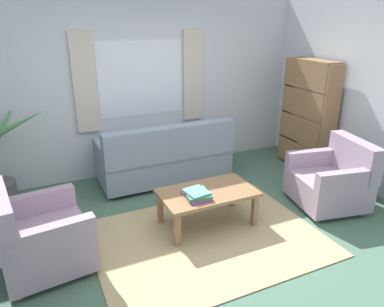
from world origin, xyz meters
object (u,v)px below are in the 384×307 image
object	(u,v)px
armchair_right	(332,180)
bookshelf	(306,122)
book_stack_on_table	(197,194)
couch	(166,158)
armchair_left	(37,237)
coffee_table	(207,195)

from	to	relation	value
armchair_right	bookshelf	xyz separation A→B (m)	(0.54, 1.17, 0.41)
book_stack_on_table	bookshelf	world-z (taller)	bookshelf
book_stack_on_table	bookshelf	xyz separation A→B (m)	(2.39, 1.00, 0.29)
couch	armchair_left	size ratio (longest dim) A/B	2.04
armchair_right	book_stack_on_table	xyz separation A→B (m)	(-1.85, 0.17, 0.12)
armchair_left	book_stack_on_table	size ratio (longest dim) A/B	2.72
couch	book_stack_on_table	size ratio (longest dim) A/B	5.54
couch	armchair_right	distance (m)	2.31
couch	armchair_right	size ratio (longest dim) A/B	1.94
couch	book_stack_on_table	xyz separation A→B (m)	(-0.17, -1.42, 0.11)
armchair_left	bookshelf	distance (m)	4.18
armchair_right	coffee_table	world-z (taller)	armchair_right
book_stack_on_table	armchair_left	bearing A→B (deg)	177.86
coffee_table	bookshelf	distance (m)	2.43
coffee_table	book_stack_on_table	bearing A→B (deg)	-154.41
armchair_left	armchair_right	bearing A→B (deg)	-100.68
armchair_right	coffee_table	size ratio (longest dim) A/B	0.89
couch	armchair_right	world-z (taller)	couch
couch	coffee_table	size ratio (longest dim) A/B	1.73
couch	bookshelf	xyz separation A→B (m)	(2.22, -0.42, 0.40)
armchair_right	book_stack_on_table	size ratio (longest dim) A/B	2.86
couch	coffee_table	distance (m)	1.34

